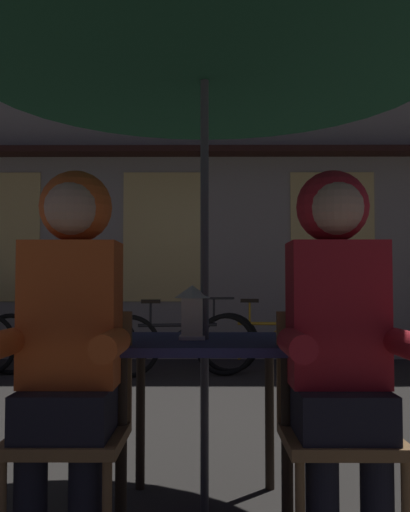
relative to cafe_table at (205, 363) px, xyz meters
The scene contains 11 objects.
cafe_table is the anchor object (origin of this frame).
patio_umbrella 1.42m from the cafe_table, ahead, with size 2.10×2.10×2.31m.
lantern 0.23m from the cafe_table, 169.37° to the right, with size 0.11×0.11×0.23m.
chair_left 0.62m from the cafe_table, 142.45° to the right, with size 0.40×0.40×0.87m.
chair_right 0.62m from the cafe_table, 37.55° to the right, with size 0.40×0.40×0.87m.
person_left_hooded 0.67m from the cafe_table, 138.43° to the right, with size 0.45×0.56×1.40m.
person_right_hooded 0.67m from the cafe_table, 41.57° to the right, with size 0.45×0.56×1.40m.
shopfront_building 5.95m from the cafe_table, 84.16° to the left, with size 10.00×0.93×6.20m.
bicycle_second 4.19m from the cafe_table, 112.75° to the left, with size 1.67×0.27×0.84m.
bicycle_third 3.66m from the cafe_table, 94.85° to the left, with size 1.67×0.31×0.84m.
bicycle_fourth 3.96m from the cafe_table, 78.98° to the left, with size 1.68×0.17×0.84m.
Camera 1 is at (0.01, -2.51, 0.98)m, focal length 40.78 mm.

